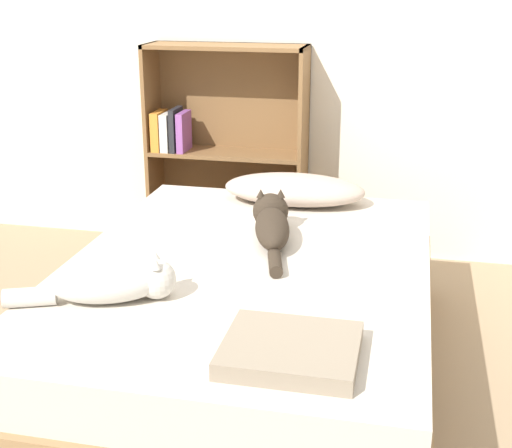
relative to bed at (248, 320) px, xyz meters
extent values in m
plane|color=#997F60|center=(0.00, 0.00, -0.22)|extent=(8.00, 8.00, 0.00)
cube|color=silver|center=(0.00, 1.36, 1.03)|extent=(8.00, 0.06, 2.50)
cube|color=#99754C|center=(0.00, 0.00, -0.08)|extent=(1.32, 1.82, 0.27)
cube|color=beige|center=(0.00, 0.00, 0.14)|extent=(1.28, 1.77, 0.17)
ellipsoid|color=#B29E8E|center=(0.04, 0.72, 0.29)|extent=(0.63, 0.31, 0.13)
ellipsoid|color=beige|center=(-0.36, -0.40, 0.29)|extent=(0.39, 0.29, 0.12)
sphere|color=beige|center=(-0.22, -0.35, 0.29)|extent=(0.13, 0.13, 0.13)
cone|color=beige|center=(-0.23, -0.31, 0.36)|extent=(0.04, 0.04, 0.03)
cone|color=beige|center=(-0.20, -0.38, 0.36)|extent=(0.04, 0.04, 0.03)
cylinder|color=beige|center=(-0.58, -0.49, 0.26)|extent=(0.17, 0.12, 0.06)
ellipsoid|color=#33281E|center=(0.05, 0.22, 0.29)|extent=(0.22, 0.41, 0.12)
sphere|color=#33281E|center=(0.01, 0.38, 0.30)|extent=(0.15, 0.15, 0.15)
cone|color=#33281E|center=(-0.03, 0.37, 0.38)|extent=(0.04, 0.04, 0.03)
cone|color=#33281E|center=(0.05, 0.39, 0.38)|extent=(0.04, 0.04, 0.03)
cylinder|color=#33281E|center=(0.11, -0.04, 0.25)|extent=(0.09, 0.18, 0.05)
cube|color=brown|center=(-0.79, 1.19, 0.33)|extent=(0.02, 0.26, 1.10)
cube|color=brown|center=(0.01, 1.19, 0.33)|extent=(0.02, 0.26, 1.10)
cube|color=brown|center=(-0.39, 1.19, -0.21)|extent=(0.82, 0.26, 0.02)
cube|color=brown|center=(-0.39, 1.19, 0.87)|extent=(0.82, 0.26, 0.02)
cube|color=brown|center=(-0.39, 1.19, 0.33)|extent=(0.78, 0.26, 0.02)
cube|color=brown|center=(-0.39, 1.31, 0.33)|extent=(0.82, 0.02, 1.10)
cube|color=orange|center=(-0.74, 1.15, 0.44)|extent=(0.04, 0.16, 0.20)
cube|color=beige|center=(-0.69, 1.15, 0.44)|extent=(0.04, 0.16, 0.19)
cube|color=#232328|center=(-0.65, 1.15, 0.45)|extent=(0.03, 0.16, 0.22)
cube|color=#8C4C99|center=(-0.61, 1.15, 0.44)|extent=(0.03, 0.16, 0.20)
cube|color=gray|center=(0.27, -0.63, 0.25)|extent=(0.36, 0.32, 0.05)
camera|label=1|loc=(0.55, -2.30, 1.21)|focal=50.00mm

